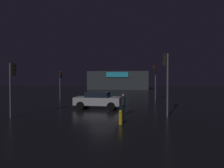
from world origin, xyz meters
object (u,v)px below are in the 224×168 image
traffic_signal_opposite (155,75)px  traffic_signal_cross_left (12,77)px  pedestrian (123,103)px  fire_hydrant (121,117)px  car_near (98,100)px  traffic_signal_cross_right (166,71)px  store_building (118,80)px  traffic_signal_main (60,79)px

traffic_signal_opposite → traffic_signal_cross_left: size_ratio=1.16×
pedestrian → fire_hydrant: size_ratio=1.86×
car_near → traffic_signal_opposite: bearing=50.5°
traffic_signal_opposite → traffic_signal_cross_left: traffic_signal_opposite is taller
traffic_signal_cross_left → traffic_signal_cross_right: bearing=7.1°
traffic_signal_opposite → fire_hydrant: 14.26m
traffic_signal_cross_left → store_building: bearing=83.0°
traffic_signal_main → fire_hydrant: 16.47m
traffic_signal_opposite → pedestrian: (-3.62, -10.63, -2.33)m
traffic_signal_main → traffic_signal_cross_right: (11.92, -11.02, 0.53)m
traffic_signal_opposite → pedestrian: bearing=-108.8°
traffic_signal_cross_right → store_building: bearing=98.6°
car_near → store_building: bearing=90.6°
store_building → traffic_signal_opposite: (6.44, -28.36, 0.84)m
traffic_signal_cross_right → pedestrian: bearing=177.8°
store_building → car_near: size_ratio=3.69×
traffic_signal_opposite → car_near: size_ratio=1.03×
traffic_signal_cross_right → fire_hydrant: 5.07m
car_near → pedestrian: (2.45, -3.26, 0.12)m
traffic_signal_opposite → pedestrian: size_ratio=2.76×
pedestrian → traffic_signal_opposite: bearing=71.2°
store_building → pedestrian: store_building is taller
store_building → pedestrian: 39.12m
traffic_signal_cross_right → fire_hydrant: (-3.16, -2.73, -2.88)m
traffic_signal_cross_right → traffic_signal_main: bearing=137.2°
store_building → traffic_signal_opposite: 29.09m
store_building → traffic_signal_opposite: size_ratio=3.58×
store_building → traffic_signal_cross_right: bearing=-81.4°
traffic_signal_cross_left → car_near: size_ratio=0.89×
traffic_signal_cross_left → traffic_signal_main: bearing=94.9°
traffic_signal_cross_left → pedestrian: size_ratio=2.38×
traffic_signal_main → traffic_signal_cross_right: bearing=-42.8°
traffic_signal_cross_right → pedestrian: 3.91m
store_building → fire_hydrant: store_building is taller
pedestrian → fire_hydrant: bearing=-91.0°
traffic_signal_main → traffic_signal_cross_right: size_ratio=0.85×
store_building → fire_hydrant: (2.76, -41.83, -2.00)m
traffic_signal_cross_left → pedestrian: 8.12m
traffic_signal_opposite → traffic_signal_cross_left: (-11.37, -12.11, -0.41)m
store_building → traffic_signal_cross_right: store_building is taller
car_near → pedestrian: pedestrian is taller
store_building → traffic_signal_main: size_ratio=4.14×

